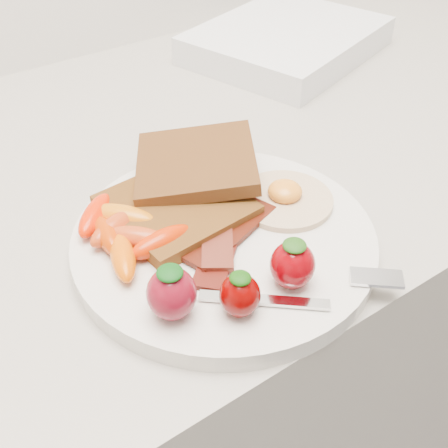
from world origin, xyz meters
TOP-DOWN VIEW (x-y plane):
  - counter at (0.00, 1.70)m, footprint 2.00×0.60m
  - plate at (0.03, 1.53)m, footprint 0.27×0.27m
  - toast_lower at (0.01, 1.58)m, footprint 0.12×0.12m
  - toast_upper at (0.05, 1.61)m, footprint 0.16×0.16m
  - fried_egg at (0.10, 1.54)m, footprint 0.10×0.10m
  - bacon_strips at (0.02, 1.53)m, footprint 0.12×0.11m
  - baby_carrots at (-0.05, 1.57)m, footprint 0.09×0.12m
  - strawberries at (-0.01, 1.46)m, footprint 0.13×0.06m
  - fork at (0.05, 1.43)m, footprint 0.15×0.09m
  - appliance at (0.35, 1.83)m, footprint 0.32×0.29m

SIDE VIEW (x-z plane):
  - counter at x=0.00m, z-range 0.00..0.90m
  - plate at x=0.03m, z-range 0.90..0.92m
  - appliance at x=0.35m, z-range 0.90..0.94m
  - fork at x=0.05m, z-range 0.92..0.92m
  - bacon_strips at x=0.02m, z-range 0.92..0.93m
  - fried_egg at x=0.10m, z-range 0.91..0.93m
  - toast_lower at x=0.01m, z-range 0.92..0.93m
  - baby_carrots at x=-0.05m, z-range 0.92..0.94m
  - strawberries at x=-0.01m, z-range 0.92..0.96m
  - toast_upper at x=0.05m, z-range 0.93..0.95m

